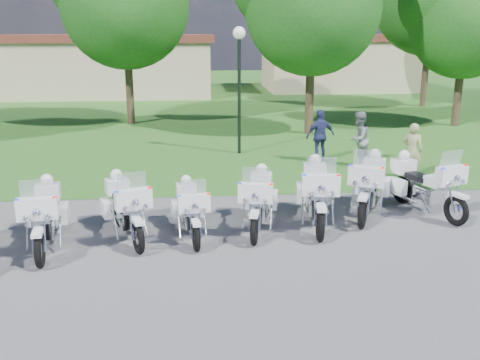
{
  "coord_description": "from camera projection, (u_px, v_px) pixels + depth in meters",
  "views": [
    {
      "loc": [
        -0.08,
        -10.82,
        4.31
      ],
      "look_at": [
        0.95,
        1.2,
        0.95
      ],
      "focal_mm": 40.0,
      "sensor_mm": 36.0,
      "label": 1
    }
  ],
  "objects": [
    {
      "name": "ground",
      "position": [
        201.0,
        238.0,
        11.55
      ],
      "size": [
        100.0,
        100.0,
        0.0
      ],
      "primitive_type": "plane",
      "color": "#4E4E53",
      "rests_on": "ground"
    },
    {
      "name": "grass_lawn",
      "position": [
        195.0,
        95.0,
        37.46
      ],
      "size": [
        100.0,
        48.0,
        0.01
      ],
      "primitive_type": "cube",
      "color": "#2D5E1D",
      "rests_on": "ground"
    },
    {
      "name": "motorcycle_1",
      "position": [
        45.0,
        215.0,
        10.92
      ],
      "size": [
        1.01,
        2.46,
        1.65
      ],
      "rotation": [
        0.0,
        0.0,
        3.28
      ],
      "color": "black",
      "rests_on": "ground"
    },
    {
      "name": "motorcycle_2",
      "position": [
        125.0,
        207.0,
        11.47
      ],
      "size": [
        1.31,
        2.33,
        1.63
      ],
      "rotation": [
        0.0,
        0.0,
        3.49
      ],
      "color": "black",
      "rests_on": "ground"
    },
    {
      "name": "motorcycle_3",
      "position": [
        190.0,
        209.0,
        11.56
      ],
      "size": [
        0.88,
        2.16,
        1.45
      ],
      "rotation": [
        0.0,
        0.0,
        3.27
      ],
      "color": "black",
      "rests_on": "ground"
    },
    {
      "name": "motorcycle_4",
      "position": [
        259.0,
        199.0,
        11.98
      ],
      "size": [
        1.09,
        2.38,
        1.61
      ],
      "rotation": [
        0.0,
        0.0,
        2.94
      ],
      "color": "black",
      "rests_on": "ground"
    },
    {
      "name": "motorcycle_5",
      "position": [
        317.0,
        193.0,
        12.25
      ],
      "size": [
        1.11,
        2.64,
        1.78
      ],
      "rotation": [
        0.0,
        0.0,
        3.0
      ],
      "color": "black",
      "rests_on": "ground"
    },
    {
      "name": "motorcycle_6",
      "position": [
        370.0,
        185.0,
        12.91
      ],
      "size": [
        1.55,
        2.45,
        1.77
      ],
      "rotation": [
        0.0,
        0.0,
        2.71
      ],
      "color": "black",
      "rests_on": "ground"
    },
    {
      "name": "motorcycle_7",
      "position": [
        424.0,
        184.0,
        13.06
      ],
      "size": [
        1.37,
        2.44,
        1.71
      ],
      "rotation": [
        0.0,
        0.0,
        3.48
      ],
      "color": "black",
      "rests_on": "ground"
    },
    {
      "name": "lamp_post",
      "position": [
        239.0,
        60.0,
        18.66
      ],
      "size": [
        0.44,
        0.44,
        4.48
      ],
      "color": "black",
      "rests_on": "ground"
    },
    {
      "name": "tree_3",
      "position": [
        465.0,
        12.0,
        23.95
      ],
      "size": [
        5.84,
        4.98,
        7.78
      ],
      "color": "#38281C",
      "rests_on": "ground"
    },
    {
      "name": "building_west",
      "position": [
        109.0,
        64.0,
        37.37
      ],
      "size": [
        14.56,
        8.32,
        4.1
      ],
      "color": "#C6AC8F",
      "rests_on": "ground"
    },
    {
      "name": "building_east",
      "position": [
        339.0,
        62.0,
        40.68
      ],
      "size": [
        11.44,
        7.28,
        4.1
      ],
      "color": "#C6AC8F",
      "rests_on": "ground"
    },
    {
      "name": "bystander_a",
      "position": [
        412.0,
        151.0,
        16.09
      ],
      "size": [
        0.73,
        0.68,
        1.68
      ],
      "primitive_type": "imported",
      "rotation": [
        0.0,
        0.0,
        2.53
      ],
      "color": "tan",
      "rests_on": "ground"
    },
    {
      "name": "bystander_b",
      "position": [
        358.0,
        139.0,
        17.47
      ],
      "size": [
        1.1,
        1.11,
        1.81
      ],
      "primitive_type": "imported",
      "rotation": [
        0.0,
        0.0,
        -2.31
      ],
      "color": "gray",
      "rests_on": "ground"
    },
    {
      "name": "bystander_c",
      "position": [
        320.0,
        136.0,
        18.11
      ],
      "size": [
        1.12,
        0.7,
        1.78
      ],
      "primitive_type": "imported",
      "rotation": [
        0.0,
        0.0,
        3.42
      ],
      "color": "navy",
      "rests_on": "ground"
    }
  ]
}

